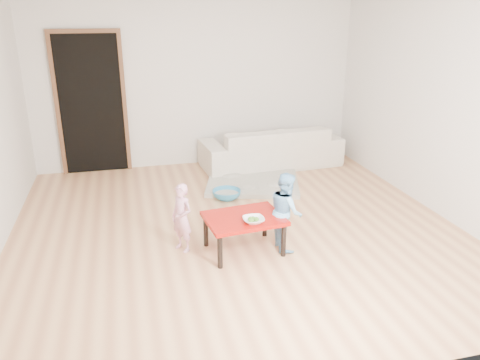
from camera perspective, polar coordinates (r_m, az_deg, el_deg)
name	(u,v)px	position (r m, az deg, el deg)	size (l,w,h in m)	color
floor	(236,227)	(5.43, -0.52, -5.74)	(5.00, 5.00, 0.01)	#B6784E
back_wall	(197,82)	(7.42, -5.24, 11.77)	(5.00, 0.02, 2.60)	silver
right_wall	(440,105)	(6.09, 23.22, 8.39)	(0.02, 5.00, 2.60)	silver
doorway	(91,105)	(7.37, -17.66, 8.68)	(1.02, 0.08, 2.11)	brown
sofa	(271,146)	(7.44, 3.80, 4.11)	(2.19, 0.86, 0.64)	beige
cushion	(262,141)	(7.16, 2.69, 4.76)	(0.40, 0.35, 0.11)	orange
red_table	(244,234)	(4.84, 0.48, -6.57)	(0.78, 0.58, 0.39)	#9A0E08
bowl	(254,220)	(4.63, 1.67, -4.91)	(0.21, 0.21, 0.05)	white
broccoli	(254,220)	(4.62, 1.67, -4.89)	(0.12, 0.12, 0.06)	#2D5919
child_pink	(182,218)	(4.83, -7.09, -4.60)	(0.26, 0.17, 0.73)	pink
child_blue	(286,211)	(4.86, 5.63, -3.76)	(0.40, 0.31, 0.82)	#599CD0
basin	(227,194)	(6.20, -1.64, -1.77)	(0.38, 0.38, 0.12)	teal
blanket	(253,183)	(6.69, 1.56, -0.33)	(1.28, 1.06, 0.06)	#BBB6A5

